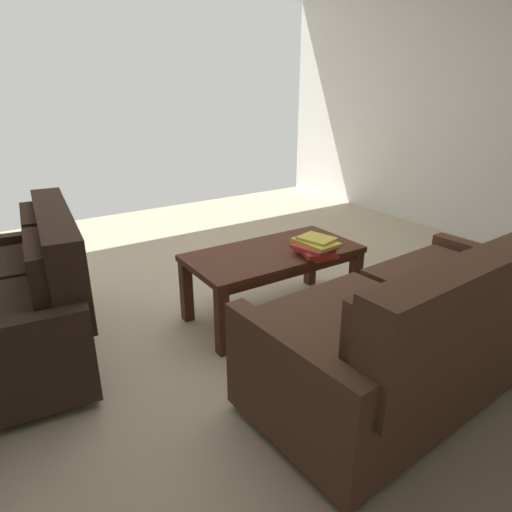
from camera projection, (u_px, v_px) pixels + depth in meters
The scene contains 7 objects.
ground_plane at pixel (233, 304), 3.35m from camera, with size 5.74×5.69×0.01m, color beige.
wall_left at pixel (486, 112), 4.34m from camera, with size 0.12×5.69×2.54m, color white.
sofa_main at pixel (421, 330), 2.27m from camera, with size 1.79×0.94×0.88m.
loveseat_near at pixel (15, 301), 2.60m from camera, with size 0.97×1.51×0.87m.
coffee_table at pixel (273, 261), 3.05m from camera, with size 1.18×0.59×0.48m.
book_stack at pixel (316, 247), 2.94m from camera, with size 0.29×0.33×0.12m.
tv_remote at pixel (303, 241), 3.19m from camera, with size 0.09×0.17×0.02m.
Camera 1 is at (1.49, 2.59, 1.55)m, focal length 31.43 mm.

